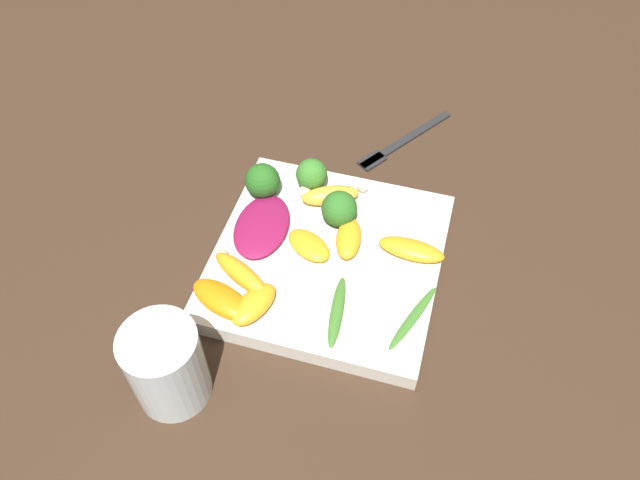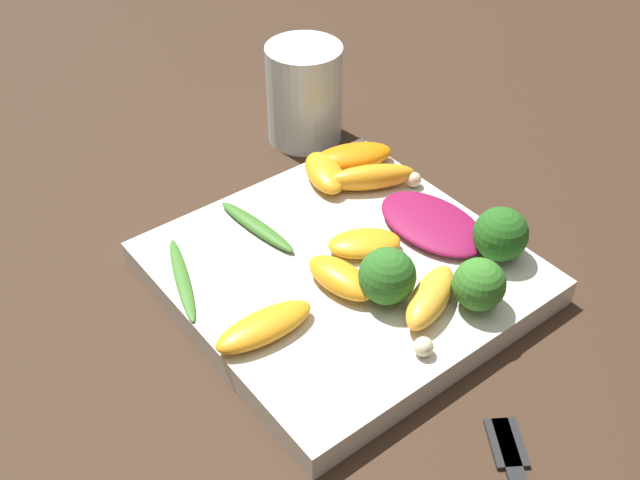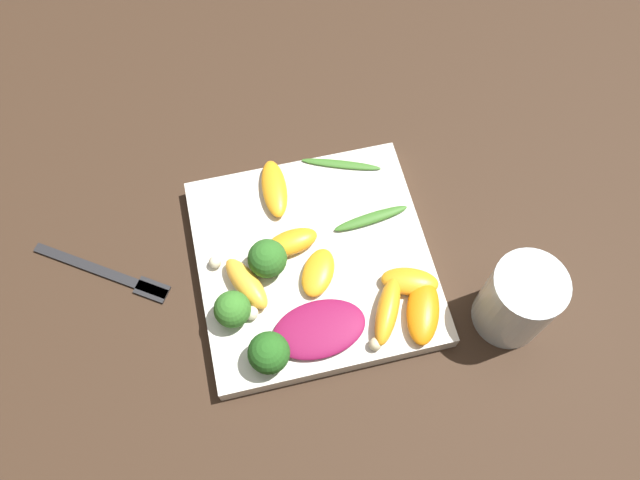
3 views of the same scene
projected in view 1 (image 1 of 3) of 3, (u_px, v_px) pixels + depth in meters
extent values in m
plane|color=#382619|center=(327.00, 265.00, 0.72)|extent=(2.40, 2.40, 0.00)
cube|color=silver|center=(327.00, 260.00, 0.71)|extent=(0.25, 0.25, 0.02)
cylinder|color=silver|center=(166.00, 366.00, 0.59)|extent=(0.07, 0.07, 0.10)
cube|color=#262628|center=(407.00, 138.00, 0.85)|extent=(0.14, 0.10, 0.01)
cube|color=#262628|center=(372.00, 160.00, 0.82)|extent=(0.04, 0.04, 0.01)
ellipsoid|color=maroon|center=(262.00, 226.00, 0.72)|extent=(0.10, 0.07, 0.01)
ellipsoid|color=orange|center=(349.00, 238.00, 0.70)|extent=(0.06, 0.04, 0.02)
ellipsoid|color=orange|center=(411.00, 249.00, 0.69)|extent=(0.03, 0.08, 0.02)
ellipsoid|color=orange|center=(254.00, 304.00, 0.65)|extent=(0.07, 0.05, 0.02)
ellipsoid|color=orange|center=(241.00, 274.00, 0.67)|extent=(0.06, 0.08, 0.02)
ellipsoid|color=orange|center=(309.00, 245.00, 0.70)|extent=(0.06, 0.07, 0.01)
ellipsoid|color=#FCAD33|center=(330.00, 196.00, 0.74)|extent=(0.05, 0.07, 0.02)
ellipsoid|color=orange|center=(222.00, 299.00, 0.65)|extent=(0.06, 0.08, 0.02)
cylinder|color=#7A9E51|center=(263.00, 190.00, 0.76)|extent=(0.02, 0.02, 0.01)
sphere|color=#26601E|center=(262.00, 181.00, 0.74)|extent=(0.04, 0.04, 0.04)
cylinder|color=#84AD5B|center=(312.00, 183.00, 0.76)|extent=(0.01, 0.01, 0.01)
sphere|color=#387A28|center=(312.00, 174.00, 0.75)|extent=(0.04, 0.04, 0.04)
cylinder|color=#7A9E51|center=(335.00, 217.00, 0.73)|extent=(0.01, 0.01, 0.01)
sphere|color=#2D6B23|center=(336.00, 208.00, 0.72)|extent=(0.04, 0.04, 0.04)
ellipsoid|color=#3D7528|center=(337.00, 311.00, 0.65)|extent=(0.09, 0.02, 0.01)
ellipsoid|color=#3D7528|center=(413.00, 318.00, 0.65)|extent=(0.09, 0.04, 0.00)
sphere|color=beige|center=(363.00, 187.00, 0.76)|extent=(0.01, 0.01, 0.01)
sphere|color=beige|center=(222.00, 255.00, 0.69)|extent=(0.01, 0.01, 0.01)
sphere|color=beige|center=(305.00, 191.00, 0.75)|extent=(0.01, 0.01, 0.01)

